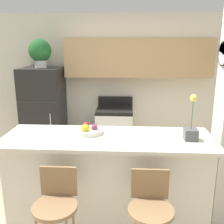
% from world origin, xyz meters
% --- Properties ---
extents(wall_back, '(5.60, 0.38, 2.55)m').
position_xyz_m(wall_back, '(0.14, 2.23, 1.47)').
color(wall_back, silver).
rests_on(wall_back, ground_plane).
extents(counter_bar, '(2.18, 0.73, 1.10)m').
position_xyz_m(counter_bar, '(0.00, 0.00, 0.55)').
color(counter_bar, silver).
rests_on(counter_bar, ground_plane).
extents(refrigerator, '(0.67, 0.72, 1.63)m').
position_xyz_m(refrigerator, '(-1.28, 1.89, 0.81)').
color(refrigerator, black).
rests_on(refrigerator, ground_plane).
extents(stove_range, '(0.64, 0.61, 1.07)m').
position_xyz_m(stove_range, '(-0.02, 1.95, 0.46)').
color(stove_range, white).
rests_on(stove_range, ground_plane).
extents(bar_stool_left, '(0.39, 0.39, 0.98)m').
position_xyz_m(bar_stool_left, '(-0.41, -0.59, 0.66)').
color(bar_stool_left, olive).
rests_on(bar_stool_left, ground_plane).
extents(bar_stool_right, '(0.39, 0.39, 0.98)m').
position_xyz_m(bar_stool_right, '(0.41, -0.59, 0.66)').
color(bar_stool_right, olive).
rests_on(bar_stool_right, ground_plane).
extents(potted_plant_on_fridge, '(0.38, 0.38, 0.47)m').
position_xyz_m(potted_plant_on_fridge, '(-1.28, 1.89, 1.89)').
color(potted_plant_on_fridge, silver).
rests_on(potted_plant_on_fridge, refrigerator).
extents(orchid_vase, '(0.13, 0.13, 0.46)m').
position_xyz_m(orchid_vase, '(0.84, -0.04, 1.21)').
color(orchid_vase, '#4C4C51').
rests_on(orchid_vase, counter_bar).
extents(fruit_bowl, '(0.29, 0.29, 0.12)m').
position_xyz_m(fruit_bowl, '(-0.21, 0.09, 1.14)').
color(fruit_bowl, silver).
rests_on(fruit_bowl, counter_bar).
extents(trash_bin, '(0.28, 0.28, 0.38)m').
position_xyz_m(trash_bin, '(-0.72, 1.65, 0.19)').
color(trash_bin, black).
rests_on(trash_bin, ground_plane).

